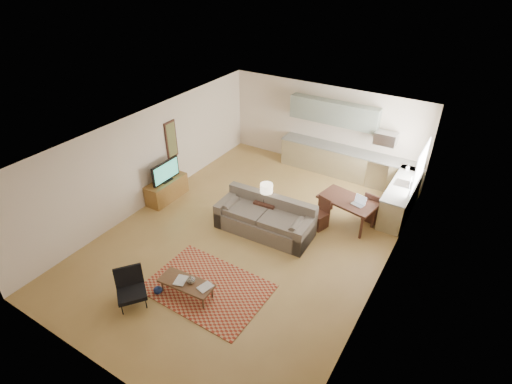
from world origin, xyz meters
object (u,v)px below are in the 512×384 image
Objects in this scene: coffee_table at (187,288)px; tv_credenza at (167,189)px; armchair at (131,290)px; sofa at (265,217)px; console_table at (266,212)px; dining_table at (346,211)px.

coffee_table is 0.91× the size of tv_credenza.
armchair is at bearing -57.84° from tv_credenza.
sofa is 3.85× the size of console_table.
sofa is 0.41m from console_table.
tv_credenza reaches higher than coffee_table.
armchair reaches higher than console_table.
dining_table is at bearing 61.33° from coffee_table.
tv_credenza is at bearing 70.06° from armchair.
armchair is at bearing -140.32° from coffee_table.
sofa is 1.78× the size of dining_table.
coffee_table is at bearing -41.85° from tv_credenza.
armchair reaches higher than tv_credenza.
sofa is 3.21m from tv_credenza.
dining_table is at bearing 26.93° from console_table.
sofa reaches higher than dining_table.
coffee_table is 1.77× the size of console_table.
coffee_table is at bearing -97.97° from sofa.
armchair reaches higher than coffee_table.
tv_credenza is at bearing 134.12° from coffee_table.
console_table is at bearing 24.63° from armchair.
coffee_table is at bearing -103.37° from dining_table.
armchair is at bearing -107.24° from console_table.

